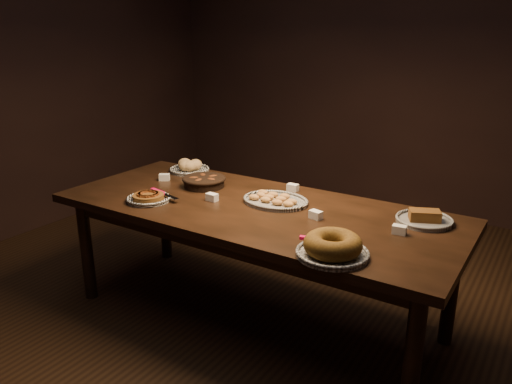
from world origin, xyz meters
The scene contains 9 objects.
ground centered at (0.00, 0.00, 0.00)m, with size 5.00×5.00×0.00m, color black.
buffet_table centered at (0.00, 0.00, 0.68)m, with size 2.40×1.00×0.75m.
apple_tart_plate centered at (-0.59, -0.27, 0.77)m, with size 0.31×0.26×0.05m.
madeleine_platter centered at (0.07, 0.12, 0.77)m, with size 0.40×0.33×0.05m.
bundt_cake_plate centered at (0.67, -0.38, 0.79)m, with size 0.37×0.35×0.11m.
croissant_basket centered at (-0.49, 0.14, 0.79)m, with size 0.32×0.32×0.07m.
bread_roll_plate centered at (-0.81, 0.38, 0.79)m, with size 0.29×0.29×0.09m.
loaf_plate centered at (0.92, 0.27, 0.77)m, with size 0.30×0.30×0.07m.
tent_cards centered at (0.05, 0.10, 0.77)m, with size 1.73×0.48×0.04m.
Camera 1 is at (1.50, -2.32, 1.74)m, focal length 35.00 mm.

